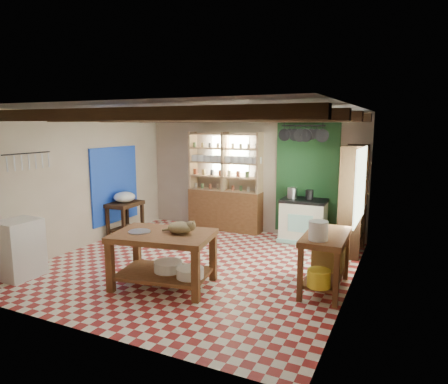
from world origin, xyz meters
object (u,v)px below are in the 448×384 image
at_px(work_table, 164,260).
at_px(prep_table, 125,220).
at_px(white_cabinet, 19,249).
at_px(right_counter, 325,262).
at_px(cat, 180,228).
at_px(stove, 303,220).

bearing_deg(work_table, prep_table, 129.89).
relative_size(work_table, prep_table, 1.90).
distance_m(prep_table, white_cabinet, 2.51).
xyz_separation_m(prep_table, right_counter, (4.38, -0.97, 0.04)).
bearing_deg(cat, right_counter, 1.79).
relative_size(prep_table, white_cabinet, 0.82).
relative_size(white_cabinet, right_counter, 0.78).
distance_m(work_table, prep_table, 2.88).
xyz_separation_m(white_cabinet, right_counter, (4.40, 1.54, -0.04)).
bearing_deg(white_cabinet, right_counter, 20.38).
xyz_separation_m(stove, right_counter, (0.89, -2.26, -0.02)).
bearing_deg(cat, white_cabinet, 176.93).
distance_m(white_cabinet, cat, 2.61).
height_order(white_cabinet, right_counter, white_cabinet).
bearing_deg(stove, right_counter, -70.40).
bearing_deg(cat, stove, 50.83).
height_order(right_counter, cat, cat).
relative_size(stove, cat, 2.35).
distance_m(stove, white_cabinet, 5.17).
xyz_separation_m(stove, white_cabinet, (-3.51, -3.80, 0.02)).
distance_m(prep_table, cat, 3.05).
xyz_separation_m(prep_table, white_cabinet, (-0.02, -2.51, 0.08)).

